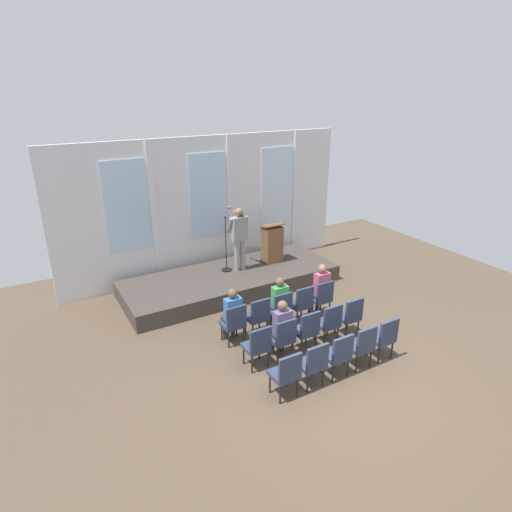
{
  "coord_description": "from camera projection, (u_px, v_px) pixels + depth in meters",
  "views": [
    {
      "loc": [
        -4.74,
        -5.07,
        5.22
      ],
      "look_at": [
        0.1,
        3.34,
        1.34
      ],
      "focal_mm": 30.26,
      "sensor_mm": 36.0,
      "label": 1
    }
  ],
  "objects": [
    {
      "name": "chair_r1_c0",
      "position": [
        258.0,
        345.0,
        8.33
      ],
      "size": [
        0.46,
        0.44,
        0.94
      ],
      "color": "black",
      "rests_on": "ground"
    },
    {
      "name": "chair_r2_c1",
      "position": [
        313.0,
        362.0,
        7.8
      ],
      "size": [
        0.46,
        0.44,
        0.94
      ],
      "color": "black",
      "rests_on": "ground"
    },
    {
      "name": "chair_r1_c3",
      "position": [
        329.0,
        321.0,
        9.14
      ],
      "size": [
        0.46,
        0.44,
        0.94
      ],
      "color": "black",
      "rests_on": "ground"
    },
    {
      "name": "lectern",
      "position": [
        272.0,
        243.0,
        12.28
      ],
      "size": [
        0.6,
        0.48,
        1.16
      ],
      "color": "brown",
      "rests_on": "stage_platform"
    },
    {
      "name": "chair_r2_c3",
      "position": [
        362.0,
        344.0,
        8.34
      ],
      "size": [
        0.46,
        0.44,
        0.94
      ],
      "color": "black",
      "rests_on": "ground"
    },
    {
      "name": "chair_r0_c4",
      "position": [
        322.0,
        296.0,
        10.22
      ],
      "size": [
        0.46,
        0.44,
        0.94
      ],
      "color": "black",
      "rests_on": "ground"
    },
    {
      "name": "chair_r0_c1",
      "position": [
        258.0,
        315.0,
        9.4
      ],
      "size": [
        0.46,
        0.44,
        0.94
      ],
      "color": "black",
      "rests_on": "ground"
    },
    {
      "name": "chair_r2_c0",
      "position": [
        286.0,
        372.0,
        7.53
      ],
      "size": [
        0.46,
        0.44,
        0.94
      ],
      "color": "black",
      "rests_on": "ground"
    },
    {
      "name": "chair_r1_c1",
      "position": [
        283.0,
        336.0,
        8.6
      ],
      "size": [
        0.46,
        0.44,
        0.94
      ],
      "color": "black",
      "rests_on": "ground"
    },
    {
      "name": "stage_platform",
      "position": [
        231.0,
        281.0,
        11.78
      ],
      "size": [
        5.81,
        2.15,
        0.44
      ],
      "primitive_type": "cube",
      "color": "#3F3833",
      "rests_on": "ground"
    },
    {
      "name": "speaker",
      "position": [
        239.0,
        234.0,
        11.56
      ],
      "size": [
        0.5,
        0.69,
        1.76
      ],
      "color": "gray",
      "rests_on": "stage_platform"
    },
    {
      "name": "audience_r0_c4",
      "position": [
        320.0,
        287.0,
        10.21
      ],
      "size": [
        0.36,
        0.39,
        1.34
      ],
      "color": "#2D2D33",
      "rests_on": "ground"
    },
    {
      "name": "audience_r0_c0",
      "position": [
        232.0,
        312.0,
        9.13
      ],
      "size": [
        0.36,
        0.39,
        1.28
      ],
      "color": "#2D2D33",
      "rests_on": "ground"
    },
    {
      "name": "chair_r1_c4",
      "position": [
        350.0,
        315.0,
        9.41
      ],
      "size": [
        0.46,
        0.44,
        0.94
      ],
      "color": "black",
      "rests_on": "ground"
    },
    {
      "name": "audience_r1_c1",
      "position": [
        281.0,
        326.0,
        8.6
      ],
      "size": [
        0.36,
        0.39,
        1.31
      ],
      "color": "#2D2D33",
      "rests_on": "ground"
    },
    {
      "name": "chair_r2_c2",
      "position": [
        338.0,
        353.0,
        8.07
      ],
      "size": [
        0.46,
        0.44,
        0.94
      ],
      "color": "black",
      "rests_on": "ground"
    },
    {
      "name": "mic_stand",
      "position": [
        226.0,
        259.0,
        11.76
      ],
      "size": [
        0.28,
        0.28,
        1.56
      ],
      "color": "black",
      "rests_on": "stage_platform"
    },
    {
      "name": "chair_r2_c4",
      "position": [
        384.0,
        336.0,
        8.61
      ],
      "size": [
        0.46,
        0.44,
        0.94
      ],
      "color": "black",
      "rests_on": "ground"
    },
    {
      "name": "chair_r1_c2",
      "position": [
        307.0,
        329.0,
        8.87
      ],
      "size": [
        0.46,
        0.44,
        0.94
      ],
      "color": "black",
      "rests_on": "ground"
    },
    {
      "name": "audience_r0_c2",
      "position": [
        279.0,
        300.0,
        9.68
      ],
      "size": [
        0.36,
        0.39,
        1.28
      ],
      "color": "#2D2D33",
      "rests_on": "ground"
    },
    {
      "name": "chair_r0_c3",
      "position": [
        302.0,
        302.0,
        9.95
      ],
      "size": [
        0.46,
        0.44,
        0.94
      ],
      "color": "black",
      "rests_on": "ground"
    },
    {
      "name": "chair_r0_c0",
      "position": [
        234.0,
        322.0,
        9.13
      ],
      "size": [
        0.46,
        0.44,
        0.94
      ],
      "color": "black",
      "rests_on": "ground"
    },
    {
      "name": "ground_plane",
      "position": [
        339.0,
        378.0,
        8.21
      ],
      "size": [
        15.36,
        15.36,
        0.0
      ],
      "primitive_type": "plane",
      "color": "brown"
    },
    {
      "name": "rear_partition",
      "position": [
        209.0,
        206.0,
        12.23
      ],
      "size": [
        8.53,
        0.14,
        3.94
      ],
      "color": "silver",
      "rests_on": "ground"
    },
    {
      "name": "chair_r0_c2",
      "position": [
        280.0,
        308.0,
        9.68
      ],
      "size": [
        0.46,
        0.44,
        0.94
      ],
      "color": "black",
      "rests_on": "ground"
    }
  ]
}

